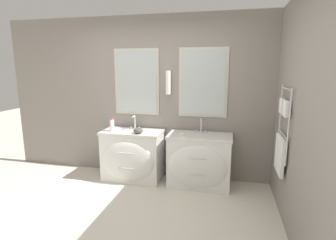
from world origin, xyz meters
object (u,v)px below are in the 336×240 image
Objects in this scene: vanity_right at (199,161)px; amenity_bowl at (138,131)px; vanity_left at (132,155)px; toiletry_bottle at (112,125)px.

amenity_bowl is (-0.93, -0.11, 0.44)m from vanity_right.
amenity_bowl reaches higher than vanity_left.
toiletry_bottle is (-1.38, -0.05, 0.49)m from vanity_right.
vanity_right is at bearing 2.13° from toiletry_bottle.
toiletry_bottle reaches higher than amenity_bowl.
amenity_bowl is at bearing -35.10° from vanity_left.
toiletry_bottle is at bearing -177.87° from vanity_right.
vanity_left is at bearing 144.90° from amenity_bowl.
vanity_right is 1.47m from toiletry_bottle.
toiletry_bottle is (-0.30, -0.05, 0.49)m from vanity_left.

